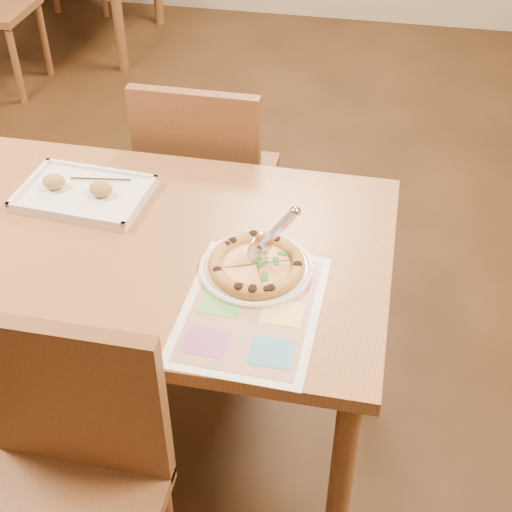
% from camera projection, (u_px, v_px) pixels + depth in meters
% --- Properties ---
extents(room, '(7.00, 7.00, 7.00)m').
position_uv_depth(room, '(115.00, 5.00, 1.49)').
color(room, '#361F0E').
rests_on(room, ground).
extents(dining_table, '(1.30, 0.85, 0.72)m').
position_uv_depth(dining_table, '(148.00, 265.00, 1.95)').
color(dining_table, '#A56E42').
rests_on(dining_table, ground).
extents(chair_near, '(0.42, 0.42, 0.47)m').
position_uv_depth(chair_near, '(64.00, 467.00, 1.54)').
color(chair_near, brown).
rests_on(chair_near, ground).
extents(chair_far, '(0.42, 0.42, 0.47)m').
position_uv_depth(chair_far, '(205.00, 169.00, 2.44)').
color(chair_far, brown).
rests_on(chair_far, ground).
extents(plate, '(0.33, 0.33, 0.02)m').
position_uv_depth(plate, '(256.00, 269.00, 1.79)').
color(plate, white).
rests_on(plate, dining_table).
extents(pizza, '(0.24, 0.24, 0.04)m').
position_uv_depth(pizza, '(257.00, 265.00, 1.77)').
color(pizza, '#BD8840').
rests_on(pizza, plate).
extents(pizza_cutter, '(0.10, 0.15, 0.10)m').
position_uv_depth(pizza_cutter, '(272.00, 236.00, 1.76)').
color(pizza_cutter, silver).
rests_on(pizza_cutter, pizza).
extents(appetizer_tray, '(0.37, 0.27, 0.06)m').
position_uv_depth(appetizer_tray, '(83.00, 194.00, 2.03)').
color(appetizer_tray, white).
rests_on(appetizer_tray, dining_table).
extents(menu, '(0.33, 0.46, 0.00)m').
position_uv_depth(menu, '(251.00, 308.00, 1.69)').
color(menu, silver).
rests_on(menu, dining_table).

